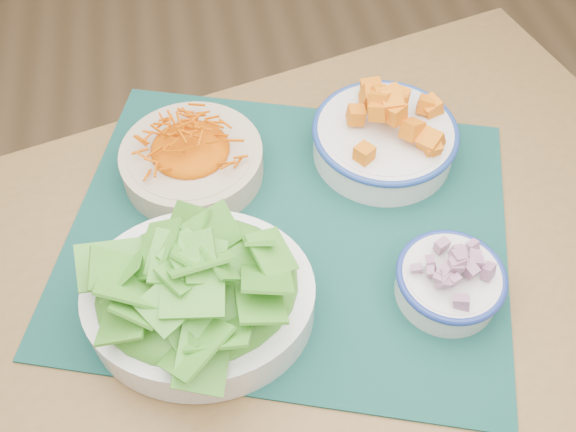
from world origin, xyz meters
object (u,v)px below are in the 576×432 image
(placemat, at_px, (288,230))
(squash_bowl, at_px, (385,131))
(carrot_bowl, at_px, (191,155))
(onion_bowl, at_px, (451,278))
(lettuce_bowl, at_px, (198,290))
(table, at_px, (313,306))

(placemat, bearing_deg, squash_bowl, 53.56)
(carrot_bowl, bearing_deg, squash_bowl, -2.92)
(squash_bowl, relative_size, onion_bowl, 1.48)
(placemat, xyz_separation_m, squash_bowl, (0.17, 0.11, 0.05))
(placemat, height_order, carrot_bowl, carrot_bowl)
(lettuce_bowl, bearing_deg, squash_bowl, 46.18)
(table, bearing_deg, placemat, 96.35)
(table, distance_m, onion_bowl, 0.23)
(table, height_order, onion_bowl, onion_bowl)
(placemat, height_order, squash_bowl, squash_bowl)
(table, distance_m, carrot_bowl, 0.29)
(squash_bowl, distance_m, onion_bowl, 0.26)
(carrot_bowl, xyz_separation_m, lettuce_bowl, (-0.01, -0.24, 0.02))
(table, relative_size, lettuce_bowl, 4.06)
(placemat, relative_size, carrot_bowl, 2.24)
(lettuce_bowl, bearing_deg, carrot_bowl, 96.35)
(carrot_bowl, bearing_deg, table, -53.94)
(table, distance_m, placemat, 0.13)
(table, xyz_separation_m, onion_bowl, (0.16, -0.07, 0.14))
(placemat, xyz_separation_m, onion_bowl, (0.18, -0.14, 0.04))
(table, distance_m, lettuce_bowl, 0.23)
(onion_bowl, bearing_deg, table, 155.87)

